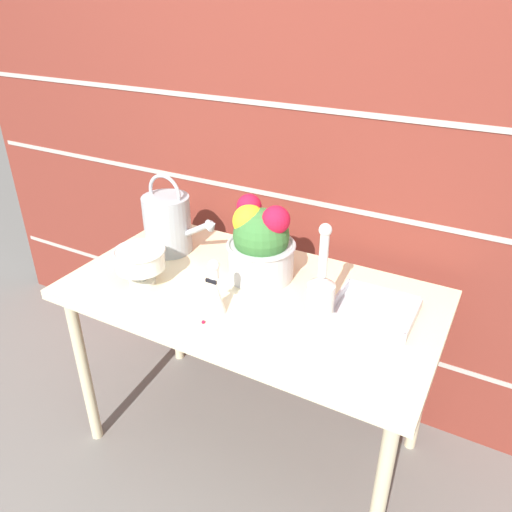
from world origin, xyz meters
The scene contains 10 objects.
ground_plane centered at (0.00, 0.00, 0.00)m, with size 12.00×12.00×0.00m, color slate.
brick_wall centered at (0.00, 0.48, 1.10)m, with size 3.60×0.08×2.20m.
patio_table centered at (0.00, 0.00, 0.67)m, with size 1.29×0.70×0.74m.
watering_can centered at (-0.43, 0.11, 0.86)m, with size 0.33×0.18×0.32m.
crystal_pedestal_bowl centered at (-0.37, -0.14, 0.83)m, with size 0.18×0.18×0.13m.
flower_planter centered at (-0.02, 0.10, 0.88)m, with size 0.25×0.25×0.29m.
glass_decanter centered at (0.27, -0.05, 0.84)m, with size 0.09×0.09×0.34m.
figurine_vase centered at (-0.04, -0.17, 0.82)m, with size 0.07×0.07×0.19m.
wire_tray centered at (0.42, 0.06, 0.75)m, with size 0.26×0.23×0.04m.
fallen_petal centered at (-0.04, -0.24, 0.74)m, with size 0.01×0.01×0.01m.
Camera 1 is at (0.72, -1.28, 1.67)m, focal length 35.00 mm.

